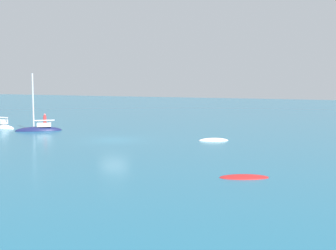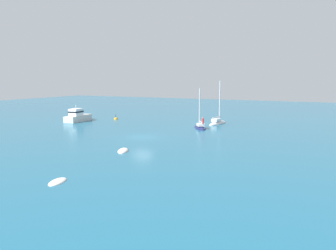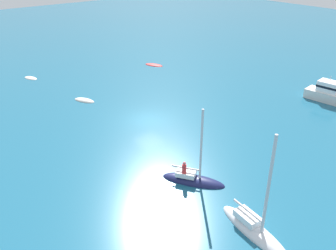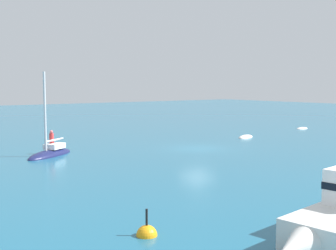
{
  "view_description": "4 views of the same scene",
  "coord_description": "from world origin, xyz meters",
  "px_view_note": "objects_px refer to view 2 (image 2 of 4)",
  "views": [
    {
      "loc": [
        37.31,
        19.73,
        5.69
      ],
      "look_at": [
        -2.7,
        4.07,
        1.23
      ],
      "focal_mm": 51.19,
      "sensor_mm": 36.0,
      "label": 1
    },
    {
      "loc": [
        -23.21,
        38.01,
        7.47
      ],
      "look_at": [
        -1.32,
        -4.54,
        1.09
      ],
      "focal_mm": 37.94,
      "sensor_mm": 36.0,
      "label": 2
    },
    {
      "loc": [
        -18.58,
        -26.46,
        15.6
      ],
      "look_at": [
        -0.03,
        -3.26,
        0.65
      ],
      "focal_mm": 38.38,
      "sensor_mm": 36.0,
      "label": 3
    },
    {
      "loc": [
        26.5,
        -22.53,
        5.07
      ],
      "look_at": [
        0.62,
        -3.33,
        2.08
      ],
      "focal_mm": 47.74,
      "sensor_mm": 36.0,
      "label": 4
    }
  ],
  "objects_px": {
    "ketch": "(200,127)",
    "powerboat": "(79,116)",
    "tender": "(123,151)",
    "rib": "(58,182)",
    "channel_buoy": "(116,119)",
    "ketch_1": "(218,123)"
  },
  "relations": [
    {
      "from": "ketch",
      "to": "ketch_1",
      "type": "height_order",
      "value": "ketch_1"
    },
    {
      "from": "ketch",
      "to": "channel_buoy",
      "type": "relative_size",
      "value": 4.97
    },
    {
      "from": "ketch",
      "to": "rib",
      "type": "relative_size",
      "value": 2.7
    },
    {
      "from": "tender",
      "to": "channel_buoy",
      "type": "distance_m",
      "value": 28.53
    },
    {
      "from": "ketch",
      "to": "powerboat",
      "type": "height_order",
      "value": "ketch"
    },
    {
      "from": "powerboat",
      "to": "ketch_1",
      "type": "relative_size",
      "value": 0.98
    },
    {
      "from": "tender",
      "to": "channel_buoy",
      "type": "relative_size",
      "value": 2.2
    },
    {
      "from": "tender",
      "to": "rib",
      "type": "height_order",
      "value": "tender"
    },
    {
      "from": "ketch_1",
      "to": "channel_buoy",
      "type": "height_order",
      "value": "ketch_1"
    },
    {
      "from": "ketch_1",
      "to": "powerboat",
      "type": "bearing_deg",
      "value": 114.89
    },
    {
      "from": "ketch",
      "to": "channel_buoy",
      "type": "xyz_separation_m",
      "value": [
        17.99,
        -3.85,
        -0.14
      ]
    },
    {
      "from": "rib",
      "to": "ketch_1",
      "type": "bearing_deg",
      "value": 162.98
    },
    {
      "from": "ketch",
      "to": "powerboat",
      "type": "relative_size",
      "value": 0.86
    },
    {
      "from": "powerboat",
      "to": "tender",
      "type": "bearing_deg",
      "value": -136.66
    },
    {
      "from": "ketch",
      "to": "tender",
      "type": "relative_size",
      "value": 2.26
    },
    {
      "from": "channel_buoy",
      "to": "tender",
      "type": "bearing_deg",
      "value": 127.01
    },
    {
      "from": "ketch",
      "to": "tender",
      "type": "bearing_deg",
      "value": 144.04
    },
    {
      "from": "ketch",
      "to": "ketch_1",
      "type": "distance_m",
      "value": 6.21
    },
    {
      "from": "powerboat",
      "to": "rib",
      "type": "height_order",
      "value": "powerboat"
    },
    {
      "from": "ketch_1",
      "to": "tender",
      "type": "bearing_deg",
      "value": -176.66
    },
    {
      "from": "tender",
      "to": "rib",
      "type": "bearing_deg",
      "value": 165.03
    },
    {
      "from": "rib",
      "to": "powerboat",
      "type": "bearing_deg",
      "value": -158.97
    }
  ]
}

